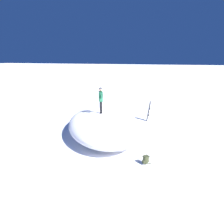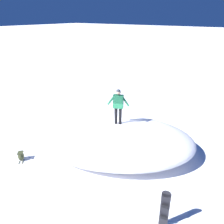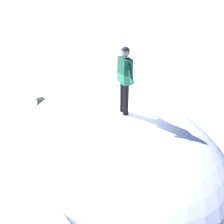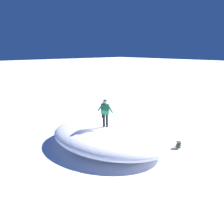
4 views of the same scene
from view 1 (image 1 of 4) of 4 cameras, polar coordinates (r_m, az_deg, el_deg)
ground at (r=13.21m, az=-2.55°, el=-6.37°), size 240.00×240.00×0.00m
snow_mound at (r=12.89m, az=-2.28°, el=-3.52°), size 7.50×8.72×1.44m
snowboarder_standing at (r=12.49m, az=-3.33°, el=4.12°), size 0.49×0.97×1.70m
snowboard_primary_upright at (r=15.79m, az=10.75°, el=0.38°), size 0.31×0.33×1.64m
backpack_near at (r=9.75m, az=9.87°, el=-13.73°), size 0.49×0.49×0.45m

